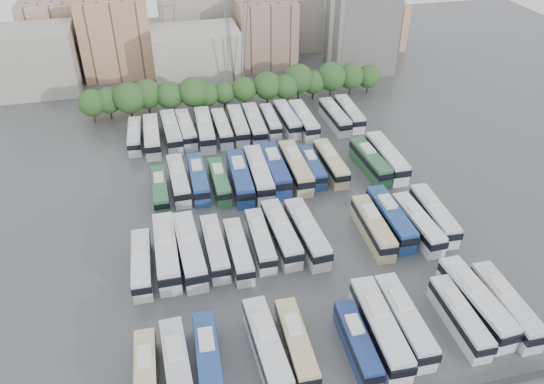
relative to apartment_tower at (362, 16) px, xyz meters
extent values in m
plane|color=#424447|center=(-34.00, -58.00, -13.00)|extent=(220.00, 220.00, 0.00)
cylinder|color=black|center=(-63.36, -15.98, -11.86)|extent=(0.36, 0.36, 2.28)
sphere|color=#234C1E|center=(-63.36, -15.98, -8.76)|extent=(5.48, 5.48, 5.48)
cylinder|color=black|center=(-60.15, -15.25, -11.89)|extent=(0.36, 0.36, 2.23)
sphere|color=#234C1E|center=(-60.15, -15.25, -8.86)|extent=(5.35, 5.35, 5.35)
cylinder|color=black|center=(-55.86, -16.75, -11.68)|extent=(0.36, 0.36, 2.65)
sphere|color=#234C1E|center=(-55.86, -16.75, -8.08)|extent=(6.35, 6.35, 6.35)
cylinder|color=black|center=(-52.27, -15.17, -11.74)|extent=(0.36, 0.36, 2.52)
sphere|color=#234C1E|center=(-52.27, -15.17, -8.32)|extent=(6.05, 6.05, 6.05)
cylinder|color=black|center=(-47.79, -16.18, -11.82)|extent=(0.36, 0.36, 2.37)
sphere|color=#234C1E|center=(-47.79, -16.18, -8.60)|extent=(5.68, 5.68, 5.68)
cylinder|color=black|center=(-42.92, -16.68, -11.70)|extent=(0.36, 0.36, 2.61)
sphere|color=#234C1E|center=(-42.92, -16.68, -8.16)|extent=(6.26, 6.26, 6.26)
cylinder|color=black|center=(-40.19, -16.40, -11.96)|extent=(0.36, 0.36, 2.07)
sphere|color=#234C1E|center=(-40.19, -16.40, -9.15)|extent=(4.97, 4.97, 4.97)
cylinder|color=black|center=(-36.43, -15.81, -12.03)|extent=(0.36, 0.36, 1.94)
sphere|color=#234C1E|center=(-36.43, -15.81, -9.39)|extent=(4.66, 4.66, 4.66)
cylinder|color=black|center=(-32.13, -16.10, -11.90)|extent=(0.36, 0.36, 2.20)
sphere|color=#234C1E|center=(-32.13, -16.10, -8.91)|extent=(5.28, 5.28, 5.28)
cylinder|color=black|center=(-27.12, -16.26, -11.77)|extent=(0.36, 0.36, 2.46)
sphere|color=#234C1E|center=(-27.12, -16.26, -8.42)|extent=(5.91, 5.91, 5.91)
cylinder|color=black|center=(-23.16, -16.83, -11.91)|extent=(0.36, 0.36, 2.19)
sphere|color=#234C1E|center=(-23.16, -16.83, -8.94)|extent=(5.25, 5.25, 5.25)
cylinder|color=black|center=(-19.88, -15.18, -11.66)|extent=(0.36, 0.36, 2.68)
sphere|color=#234C1E|center=(-19.88, -15.18, -8.03)|extent=(6.43, 6.43, 6.43)
cylinder|color=black|center=(-16.58, -15.48, -11.93)|extent=(0.36, 0.36, 2.14)
sphere|color=#234C1E|center=(-16.58, -15.48, -9.02)|extent=(5.14, 5.14, 5.14)
cylinder|color=black|center=(-12.40, -15.41, -11.67)|extent=(0.36, 0.36, 2.65)
sphere|color=#234C1E|center=(-12.40, -15.41, -8.08)|extent=(6.36, 6.36, 6.36)
cylinder|color=black|center=(-7.74, -15.16, -11.81)|extent=(0.36, 0.36, 2.38)
sphere|color=#234C1E|center=(-7.74, -15.16, -8.57)|extent=(5.72, 5.72, 5.72)
cylinder|color=black|center=(-3.58, -15.25, -11.91)|extent=(0.36, 0.36, 2.18)
sphere|color=#234C1E|center=(-3.58, -15.25, -8.95)|extent=(5.23, 5.23, 5.23)
cube|color=#9E998E|center=(-76.00, 4.00, -6.00)|extent=(18.00, 14.00, 14.00)
cube|color=tan|center=(-58.00, 10.00, -4.00)|extent=(16.00, 12.00, 18.00)
cube|color=#ADA89E|center=(-40.00, 2.00, -7.00)|extent=(20.00, 14.00, 12.00)
cube|color=gray|center=(-22.00, 8.00, -5.00)|extent=(14.00, 12.00, 16.00)
cube|color=gray|center=(-36.00, 22.00, -3.00)|extent=(22.00, 16.00, 20.00)
cube|color=tan|center=(-72.00, 20.00, -5.00)|extent=(16.00, 14.00, 16.00)
cube|color=#A39E93|center=(-14.00, 20.00, -6.00)|extent=(18.00, 14.00, 14.00)
cube|color=tan|center=(10.00, 14.00, -7.00)|extent=(14.00, 12.00, 12.00)
cube|color=gray|center=(-48.00, 16.00, -8.00)|extent=(12.00, 10.00, 10.00)
cube|color=silver|center=(0.00, 0.00, 0.00)|extent=(14.00, 14.00, 26.00)
cylinder|color=slate|center=(-34.00, -10.00, 4.00)|extent=(2.90, 2.91, 33.83)
cylinder|color=slate|center=(-34.00, -6.00, 4.00)|extent=(2.90, 2.91, 33.83)
cylinder|color=slate|center=(-30.00, -10.00, 4.00)|extent=(2.90, 2.91, 33.83)
cylinder|color=slate|center=(-30.00, -6.00, 4.00)|extent=(2.90, 2.91, 33.83)
cube|color=beige|center=(-55.57, -82.35, -11.49)|extent=(2.55, 10.73, 3.02)
cube|color=black|center=(-55.58, -82.48, -10.91)|extent=(2.66, 10.89, 0.89)
cube|color=silver|center=(-55.54, -81.02, -9.78)|extent=(1.59, 2.88, 0.39)
cube|color=silver|center=(-52.24, -82.48, -11.29)|extent=(3.00, 12.13, 3.41)
cube|color=black|center=(-52.24, -82.63, -10.64)|extent=(3.12, 12.31, 1.00)
cube|color=silver|center=(-52.30, -80.98, -9.37)|extent=(1.82, 3.27, 0.44)
cube|color=navy|center=(-48.88, -81.94, -11.36)|extent=(2.90, 11.68, 3.29)
cube|color=black|center=(-48.88, -82.08, -10.73)|extent=(3.02, 11.86, 0.97)
cube|color=silver|center=(-48.82, -80.49, -9.50)|extent=(1.76, 3.15, 0.43)
cube|color=silver|center=(-42.31, -81.83, -11.23)|extent=(3.11, 12.58, 3.54)
cube|color=black|center=(-42.30, -81.98, -10.55)|extent=(3.24, 12.77, 1.04)
cube|color=silver|center=(-42.37, -80.26, -9.23)|extent=(1.89, 3.39, 0.46)
cube|color=#C9B78A|center=(-38.97, -81.99, -11.39)|extent=(2.65, 11.41, 3.22)
cube|color=black|center=(-38.97, -82.14, -10.78)|extent=(2.77, 11.58, 0.95)
cube|color=silver|center=(-38.94, -80.57, -9.57)|extent=(1.67, 3.06, 0.42)
cube|color=navy|center=(-32.20, -83.40, -11.48)|extent=(2.66, 10.80, 3.04)
cube|color=black|center=(-32.20, -83.53, -10.90)|extent=(2.78, 10.97, 0.89)
cube|color=silver|center=(-32.15, -82.06, -9.76)|extent=(1.62, 2.91, 0.39)
cube|color=silver|center=(-29.03, -82.22, -11.11)|extent=(3.29, 13.42, 3.78)
cube|color=black|center=(-29.04, -82.39, -10.39)|extent=(3.43, 13.63, 1.11)
cube|color=silver|center=(-28.97, -80.56, -8.98)|extent=(2.01, 3.62, 0.49)
cube|color=silver|center=(-25.75, -81.71, -11.22)|extent=(2.87, 12.59, 3.55)
cube|color=black|center=(-25.75, -81.87, -10.54)|extent=(3.00, 12.78, 1.05)
cube|color=silver|center=(-25.72, -80.15, -9.22)|extent=(1.83, 3.37, 0.46)
cube|color=silver|center=(-19.01, -82.63, -11.40)|extent=(2.54, 11.34, 3.21)
cube|color=black|center=(-19.01, -82.77, -10.78)|extent=(2.66, 11.51, 0.94)
cube|color=silver|center=(-18.99, -81.22, -9.59)|extent=(1.64, 3.04, 0.41)
cube|color=silver|center=(-16.01, -81.10, -11.14)|extent=(3.39, 13.22, 3.71)
cube|color=black|center=(-16.00, -81.27, -10.43)|extent=(3.53, 13.42, 1.09)
cube|color=silver|center=(-16.09, -79.47, -9.05)|extent=(2.02, 3.58, 0.48)
cube|color=silver|center=(-12.68, -82.30, -11.26)|extent=(2.79, 12.32, 3.48)
cube|color=black|center=(-12.68, -82.46, -10.59)|extent=(2.92, 12.51, 1.02)
cube|color=silver|center=(-12.66, -80.77, -9.29)|extent=(1.79, 3.30, 0.45)
cube|color=silver|center=(-55.42, -64.33, -11.39)|extent=(2.70, 11.45, 3.23)
cube|color=black|center=(-55.42, -64.47, -10.77)|extent=(2.82, 11.62, 0.95)
cube|color=silver|center=(-55.39, -62.91, -9.56)|extent=(1.69, 3.08, 0.42)
cube|color=silver|center=(-52.02, -62.95, -11.11)|extent=(2.84, 13.36, 3.78)
cube|color=black|center=(-52.02, -63.11, -10.38)|extent=(2.98, 13.56, 1.11)
cube|color=silver|center=(-52.02, -61.28, -8.97)|extent=(1.89, 3.56, 0.49)
cube|color=silver|center=(-48.95, -63.34, -11.11)|extent=(3.45, 13.48, 3.79)
cube|color=black|center=(-48.94, -63.50, -10.38)|extent=(3.59, 13.68, 1.11)
cube|color=silver|center=(-49.02, -61.67, -8.97)|extent=(2.05, 3.65, 0.49)
cube|color=silver|center=(-45.47, -63.31, -11.36)|extent=(2.58, 11.60, 3.28)
cube|color=black|center=(-45.46, -63.45, -10.73)|extent=(2.69, 11.78, 0.96)
cube|color=silver|center=(-45.48, -61.86, -9.51)|extent=(1.67, 3.10, 0.42)
cube|color=silver|center=(-42.39, -64.69, -11.41)|extent=(2.41, 11.24, 3.18)
cube|color=black|center=(-42.39, -64.83, -10.80)|extent=(2.53, 11.41, 0.94)
cube|color=silver|center=(-42.39, -63.28, -9.61)|extent=(1.60, 3.00, 0.41)
cube|color=silver|center=(-38.97, -63.17, -11.39)|extent=(2.62, 11.37, 3.21)
cube|color=black|center=(-38.97, -63.31, -10.78)|extent=(2.74, 11.55, 0.94)
cube|color=silver|center=(-38.94, -61.75, -9.58)|extent=(1.66, 3.05, 0.42)
cube|color=silver|center=(-35.79, -62.56, -11.22)|extent=(3.14, 12.65, 3.56)
cube|color=black|center=(-35.78, -62.72, -10.54)|extent=(3.27, 12.84, 1.05)
cube|color=silver|center=(-35.85, -60.99, -9.21)|extent=(1.90, 3.41, 0.46)
cube|color=silver|center=(-32.22, -63.39, -11.17)|extent=(3.39, 13.05, 3.66)
cube|color=black|center=(-32.21, -63.55, -10.47)|extent=(3.53, 13.25, 1.08)
cube|color=silver|center=(-32.30, -61.77, -9.10)|extent=(2.00, 3.53, 0.47)
cube|color=tan|center=(-22.43, -64.23, -11.28)|extent=(2.95, 12.21, 3.44)
cube|color=black|center=(-22.44, -64.38, -10.62)|extent=(3.07, 12.40, 1.01)
cube|color=silver|center=(-22.39, -62.71, -9.34)|extent=(1.82, 3.29, 0.45)
cube|color=navy|center=(-19.10, -62.89, -11.19)|extent=(2.75, 12.79, 3.62)
cube|color=black|center=(-19.10, -63.05, -10.50)|extent=(2.88, 12.99, 1.07)
cube|color=silver|center=(-19.10, -61.29, -9.14)|extent=(1.82, 3.41, 0.47)
cube|color=silver|center=(-15.75, -64.93, -11.29)|extent=(2.98, 12.14, 3.42)
cube|color=black|center=(-15.75, -65.08, -10.64)|extent=(3.11, 12.32, 1.00)
cube|color=silver|center=(-15.80, -63.42, -9.36)|extent=(1.82, 3.27, 0.44)
cube|color=silver|center=(-12.38, -63.53, -11.27)|extent=(3.09, 12.30, 3.46)
cube|color=black|center=(-12.38, -63.68, -10.61)|extent=(3.22, 12.48, 1.02)
cube|color=silver|center=(-12.31, -62.01, -9.32)|extent=(1.86, 3.32, 0.45)
cube|color=#2A633C|center=(-51.95, -46.91, -11.48)|extent=(2.36, 10.78, 3.05)
cube|color=black|center=(-51.95, -47.05, -10.89)|extent=(2.47, 10.94, 0.90)
cube|color=silver|center=(-51.94, -45.57, -9.75)|extent=(1.54, 2.88, 0.39)
cube|color=silver|center=(-48.80, -44.91, -11.30)|extent=(2.93, 12.07, 3.40)
cube|color=black|center=(-48.80, -45.06, -10.65)|extent=(3.06, 12.25, 1.00)
cube|color=silver|center=(-48.85, -43.41, -9.38)|extent=(1.80, 3.25, 0.44)
cube|color=navy|center=(-45.56, -45.25, -11.31)|extent=(2.69, 11.99, 3.39)
cube|color=black|center=(-45.56, -45.40, -10.66)|extent=(2.81, 12.17, 1.00)
cube|color=silver|center=(-45.54, -43.76, -9.39)|extent=(1.73, 3.21, 0.44)
cube|color=#2F6E40|center=(-42.23, -46.53, -11.46)|extent=(2.33, 10.85, 3.07)
cube|color=black|center=(-42.22, -46.66, -10.88)|extent=(2.44, 11.01, 0.90)
cube|color=silver|center=(-42.23, -45.17, -9.73)|extent=(1.54, 2.90, 0.40)
cube|color=navy|center=(-38.83, -46.79, -11.13)|extent=(3.24, 13.25, 3.73)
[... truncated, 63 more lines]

